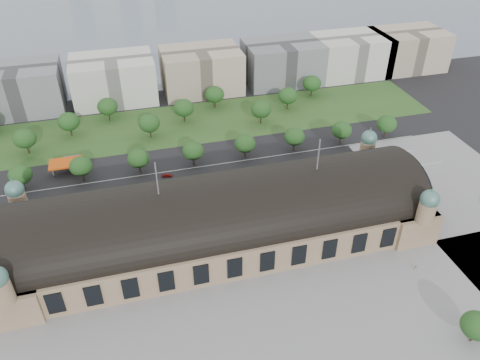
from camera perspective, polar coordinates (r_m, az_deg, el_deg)
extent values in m
plane|color=black|center=(171.38, -2.36, -7.51)|extent=(900.00, 900.00, 0.00)
cube|color=#9D8361|center=(167.39, -2.41, -5.99)|extent=(150.00, 40.00, 12.00)
cube|color=#9D8361|center=(170.21, -25.25, -9.32)|extent=(16.00, 43.00, 12.00)
cube|color=#9D8361|center=(189.85, 17.70, -2.24)|extent=(16.00, 43.00, 12.00)
cylinder|color=black|center=(163.52, -2.46, -4.41)|extent=(144.00, 37.60, 37.60)
cylinder|color=black|center=(188.44, 19.68, 0.01)|extent=(1.20, 32.00, 32.00)
cylinder|color=#9D8361|center=(180.32, -25.36, -2.46)|extent=(6.00, 6.00, 8.00)
sphere|color=slate|center=(177.34, -25.79, -1.05)|extent=(6.40, 6.40, 6.40)
cone|color=slate|center=(175.25, -26.12, 0.01)|extent=(1.00, 1.00, 2.50)
cylinder|color=#9D8361|center=(198.96, 15.23, 3.57)|extent=(6.00, 6.00, 8.00)
sphere|color=slate|center=(196.27, 15.47, 4.94)|extent=(6.40, 6.40, 6.40)
cone|color=slate|center=(194.38, 15.65, 5.96)|extent=(1.00, 1.00, 2.50)
cylinder|color=#9D8361|center=(148.75, -27.04, -12.02)|extent=(6.00, 6.00, 8.00)
cylinder|color=#9D8361|center=(170.87, 21.74, -3.63)|extent=(6.00, 6.00, 8.00)
sphere|color=slate|center=(167.72, 22.14, -2.16)|extent=(6.40, 6.40, 6.40)
cone|color=slate|center=(165.51, 22.44, -1.05)|extent=(1.00, 1.00, 2.50)
cylinder|color=#59595B|center=(149.74, -10.11, 0.16)|extent=(0.50, 0.50, 12.00)
cylinder|color=#59595B|center=(161.71, 9.55, 3.08)|extent=(0.50, 0.50, 12.00)
cube|color=gray|center=(145.08, 5.91, -18.16)|extent=(190.00, 48.00, 0.12)
cube|color=gray|center=(213.10, 25.71, -1.86)|extent=(56.00, 100.00, 0.12)
cube|color=black|center=(198.90, -10.51, -1.26)|extent=(260.00, 26.00, 0.10)
cube|color=#2A5120|center=(245.89, -10.81, 6.25)|extent=(300.00, 45.00, 0.10)
cube|color=#CA480B|center=(218.20, -20.49, 1.96)|extent=(14.00, 9.00, 0.70)
cube|color=#59595B|center=(224.64, -19.78, 2.18)|extent=(7.00, 5.00, 3.20)
cylinder|color=#59595B|center=(222.97, -21.72, 1.64)|extent=(0.50, 0.50, 4.40)
cylinder|color=#59595B|center=(221.55, -18.94, 2.07)|extent=(0.50, 0.50, 4.40)
cylinder|color=#59595B|center=(217.58, -21.80, 0.74)|extent=(0.50, 0.50, 4.40)
cylinder|color=#59595B|center=(216.12, -18.95, 1.19)|extent=(0.50, 0.50, 4.40)
cube|color=slate|center=(438.06, -11.86, 18.97)|extent=(700.00, 320.00, 0.08)
cube|color=gray|center=(281.98, -25.39, 10.00)|extent=(45.00, 32.00, 24.00)
cube|color=silver|center=(276.86, -15.15, 11.77)|extent=(45.00, 32.00, 24.00)
cube|color=#C0AC97|center=(280.69, -4.74, 13.18)|extent=(45.00, 32.00, 24.00)
cube|color=gray|center=(293.13, 5.18, 14.12)|extent=(45.00, 32.00, 24.00)
cube|color=silver|center=(310.84, 13.28, 14.58)|extent=(45.00, 32.00, 24.00)
cube|color=#C0AC97|center=(330.96, 19.66, 14.75)|extent=(45.00, 32.00, 24.00)
cylinder|color=#2D2116|center=(214.90, -24.87, -0.57)|extent=(0.70, 0.70, 4.32)
ellipsoid|color=#1A491A|center=(212.16, -25.21, 0.59)|extent=(9.60, 9.60, 8.16)
cylinder|color=#2D2116|center=(211.11, -18.57, 0.40)|extent=(0.70, 0.70, 4.32)
ellipsoid|color=#1A491A|center=(208.32, -18.83, 1.59)|extent=(9.60, 9.60, 8.16)
cylinder|color=#2D2116|center=(210.01, -12.11, 1.38)|extent=(0.70, 0.70, 4.32)
ellipsoid|color=#1A491A|center=(207.21, -12.29, 2.60)|extent=(9.60, 9.60, 8.16)
cylinder|color=#2D2116|center=(211.65, -5.67, 2.35)|extent=(0.70, 0.70, 4.32)
ellipsoid|color=#1A491A|center=(208.87, -5.75, 3.57)|extent=(9.60, 9.60, 8.16)
cylinder|color=#2D2116|center=(215.96, 0.60, 3.26)|extent=(0.70, 0.70, 4.32)
ellipsoid|color=#1A491A|center=(213.23, 0.61, 4.47)|extent=(9.60, 9.60, 8.16)
cylinder|color=#2D2116|center=(222.78, 6.57, 4.09)|extent=(0.70, 0.70, 4.32)
ellipsoid|color=#1A491A|center=(220.14, 6.66, 5.27)|extent=(9.60, 9.60, 8.16)
cylinder|color=#2D2116|center=(231.90, 12.14, 4.82)|extent=(0.70, 0.70, 4.32)
ellipsoid|color=#1A491A|center=(229.37, 12.30, 5.96)|extent=(9.60, 9.60, 8.16)
cylinder|color=#2D2116|center=(243.06, 17.25, 5.46)|extent=(0.70, 0.70, 4.32)
ellipsoid|color=#1A491A|center=(240.64, 17.46, 6.55)|extent=(9.60, 9.60, 8.16)
cylinder|color=#2D2116|center=(240.28, -24.43, 3.45)|extent=(0.70, 0.70, 4.68)
ellipsoid|color=#1A491A|center=(237.64, -24.76, 4.62)|extent=(10.40, 10.40, 8.84)
cylinder|color=#2D2116|center=(247.85, -19.91, 5.54)|extent=(0.70, 0.70, 4.68)
ellipsoid|color=#1A491A|center=(245.29, -20.18, 6.70)|extent=(10.40, 10.40, 8.84)
cylinder|color=#2D2116|center=(257.16, -15.66, 7.47)|extent=(0.70, 0.70, 4.68)
ellipsoid|color=#1A491A|center=(254.70, -15.86, 8.61)|extent=(10.40, 10.40, 8.84)
cylinder|color=#2D2116|center=(235.94, -10.85, 5.60)|extent=(0.70, 0.70, 4.68)
ellipsoid|color=#1A491A|center=(233.25, -11.00, 6.82)|extent=(10.40, 10.40, 8.84)
cylinder|color=#2D2116|center=(248.05, -6.78, 7.53)|extent=(0.70, 0.70, 4.68)
ellipsoid|color=#1A491A|center=(245.49, -6.87, 8.71)|extent=(10.40, 10.40, 8.84)
cylinder|color=#2D2116|center=(261.53, -3.07, 9.24)|extent=(0.70, 0.70, 4.68)
ellipsoid|color=#1A491A|center=(259.11, -3.11, 10.38)|extent=(10.40, 10.40, 8.84)
cylinder|color=#2D2116|center=(245.16, 2.55, 7.40)|extent=(0.70, 0.70, 4.68)
ellipsoid|color=#1A491A|center=(242.57, 2.58, 8.60)|extent=(10.40, 10.40, 8.84)
cylinder|color=#2D2116|center=(261.01, 5.79, 9.05)|extent=(0.70, 0.70, 4.68)
ellipsoid|color=#1A491A|center=(258.58, 5.86, 10.19)|extent=(10.40, 10.40, 8.84)
cylinder|color=#2D2116|center=(277.78, 8.67, 10.49)|extent=(0.70, 0.70, 4.68)
ellipsoid|color=#1A491A|center=(275.50, 8.78, 11.57)|extent=(10.40, 10.40, 8.84)
cylinder|color=#2D2116|center=(156.32, 26.43, -16.71)|extent=(0.70, 0.70, 3.96)
ellipsoid|color=#1A491A|center=(152.84, 26.91, -15.55)|extent=(9.00, 9.00, 7.65)
imported|color=black|center=(195.15, -21.97, -4.11)|extent=(5.36, 2.71, 1.45)
imported|color=maroon|center=(205.98, -8.85, 0.56)|extent=(4.68, 2.39, 1.30)
imported|color=#1A2049|center=(199.04, 1.37, -0.30)|extent=(4.63, 2.13, 1.54)
imported|color=slate|center=(213.05, 8.90, 1.86)|extent=(4.57, 1.60, 1.51)
imported|color=black|center=(189.15, -24.14, -6.14)|extent=(4.48, 3.08, 1.40)
imported|color=maroon|center=(191.16, -22.49, -5.16)|extent=(5.77, 4.86, 1.47)
imported|color=#1A1843|center=(188.34, -23.07, -5.98)|extent=(5.94, 4.89, 1.62)
imported|color=#4E5155|center=(188.57, -16.88, -4.35)|extent=(4.96, 4.19, 1.60)
imported|color=silver|center=(187.99, -12.49, -3.74)|extent=(3.89, 3.45, 1.28)
imported|color=gray|center=(188.02, -10.03, -3.33)|extent=(6.03, 5.07, 1.53)
imported|color=black|center=(185.09, -9.33, -3.93)|extent=(6.01, 4.90, 1.64)
imported|color=#B61D2B|center=(193.02, -9.72, -1.73)|extent=(13.59, 3.30, 3.78)
imported|color=silver|center=(194.40, -3.78, -1.02)|extent=(12.17, 3.51, 3.35)
imported|color=silver|center=(194.49, 0.69, -0.93)|extent=(11.76, 3.87, 3.22)
imported|color=gray|center=(171.24, 20.60, -9.99)|extent=(0.82, 0.48, 1.67)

